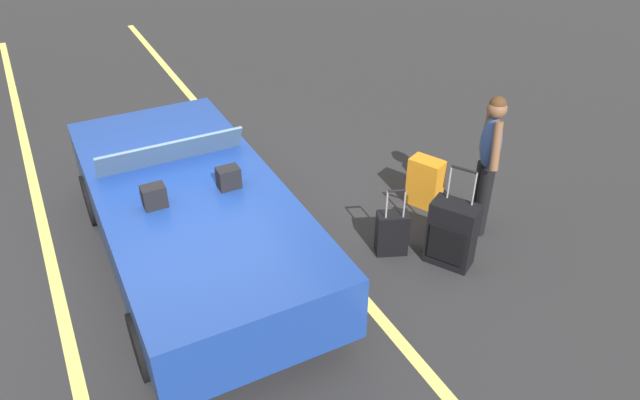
{
  "coord_description": "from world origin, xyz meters",
  "views": [
    {
      "loc": [
        -5.02,
        1.14,
        4.04
      ],
      "look_at": [
        -0.58,
        -1.2,
        0.75
      ],
      "focal_mm": 32.89,
      "sensor_mm": 36.0,
      "label": 1
    }
  ],
  "objects_px": {
    "suitcase_medium_bright": "(425,182)",
    "traveler_person": "(488,158)",
    "convertible_car": "(186,205)",
    "suitcase_large_black": "(452,234)",
    "suitcase_small_carryon": "(392,233)"
  },
  "relations": [
    {
      "from": "suitcase_medium_bright",
      "to": "suitcase_small_carryon",
      "type": "xyz_separation_m",
      "value": [
        -0.62,
        0.89,
        -0.05
      ]
    },
    {
      "from": "traveler_person",
      "to": "convertible_car",
      "type": "bearing_deg",
      "value": 8.37
    },
    {
      "from": "convertible_car",
      "to": "suitcase_medium_bright",
      "type": "relative_size",
      "value": 6.7
    },
    {
      "from": "suitcase_small_carryon",
      "to": "traveler_person",
      "type": "height_order",
      "value": "traveler_person"
    },
    {
      "from": "suitcase_small_carryon",
      "to": "suitcase_medium_bright",
      "type": "bearing_deg",
      "value": -32.54
    },
    {
      "from": "convertible_car",
      "to": "suitcase_medium_bright",
      "type": "height_order",
      "value": "convertible_car"
    },
    {
      "from": "suitcase_medium_bright",
      "to": "suitcase_small_carryon",
      "type": "distance_m",
      "value": 1.09
    },
    {
      "from": "suitcase_large_black",
      "to": "suitcase_small_carryon",
      "type": "relative_size",
      "value": 1.34
    },
    {
      "from": "convertible_car",
      "to": "suitcase_large_black",
      "type": "bearing_deg",
      "value": -121.79
    },
    {
      "from": "convertible_car",
      "to": "traveler_person",
      "type": "relative_size",
      "value": 2.51
    },
    {
      "from": "convertible_car",
      "to": "suitcase_large_black",
      "type": "height_order",
      "value": "convertible_car"
    },
    {
      "from": "convertible_car",
      "to": "suitcase_small_carryon",
      "type": "distance_m",
      "value": 2.23
    },
    {
      "from": "suitcase_medium_bright",
      "to": "traveler_person",
      "type": "height_order",
      "value": "traveler_person"
    },
    {
      "from": "suitcase_small_carryon",
      "to": "traveler_person",
      "type": "bearing_deg",
      "value": -71.66
    },
    {
      "from": "suitcase_large_black",
      "to": "suitcase_medium_bright",
      "type": "xyz_separation_m",
      "value": [
        1.06,
        -0.44,
        -0.06
      ]
    }
  ]
}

